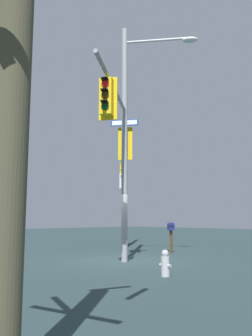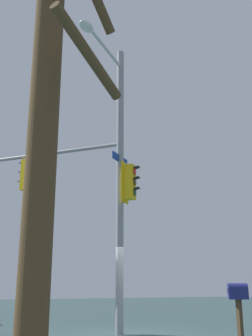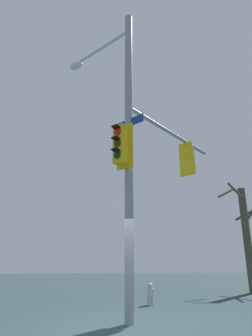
% 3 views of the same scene
% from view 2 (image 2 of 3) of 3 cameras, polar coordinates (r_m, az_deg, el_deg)
% --- Properties ---
extents(ground_plane, '(80.00, 80.00, 0.00)m').
position_cam_2_polar(ground_plane, '(12.93, 0.66, -21.88)').
color(ground_plane, '#293D3E').
extents(main_signal_pole_assembly, '(3.67, 5.94, 9.23)m').
position_cam_2_polar(main_signal_pole_assembly, '(13.53, -3.82, 0.06)').
color(main_signal_pole_assembly, gray).
rests_on(main_signal_pole_assembly, ground).
extents(mailbox, '(0.50, 0.45, 1.41)m').
position_cam_2_polar(mailbox, '(10.30, 15.11, -16.65)').
color(mailbox, '#4C3823').
rests_on(mailbox, ground).
extents(bare_tree_across_street, '(2.20, 1.51, 6.06)m').
position_cam_2_polar(bare_tree_across_street, '(4.73, -11.04, 5.70)').
color(bare_tree_across_street, brown).
rests_on(bare_tree_across_street, ground).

